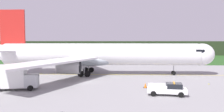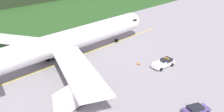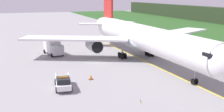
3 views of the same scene
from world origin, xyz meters
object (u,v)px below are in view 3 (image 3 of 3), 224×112
Objects in this scene: airliner at (141,38)px; catering_truck at (53,46)px; ops_pickup_truck at (63,82)px; apron_cone at (91,77)px.

airliner is 7.70× the size of catering_truck.
ops_pickup_truck is (12.53, -18.26, -3.61)m from airliner.
apron_cone is (-2.75, 4.87, -0.51)m from ops_pickup_truck.
catering_truck is at bearing -172.95° from apron_cone.
airliner is 65.66× the size of apron_cone.
apron_cone is (9.79, -13.39, -4.13)m from airliner.
catering_truck is 8.53× the size of apron_cone.
ops_pickup_truck is at bearing -5.54° from catering_truck.
apron_cone is at bearing -53.85° from airliner.
airliner is 22.44m from ops_pickup_truck.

